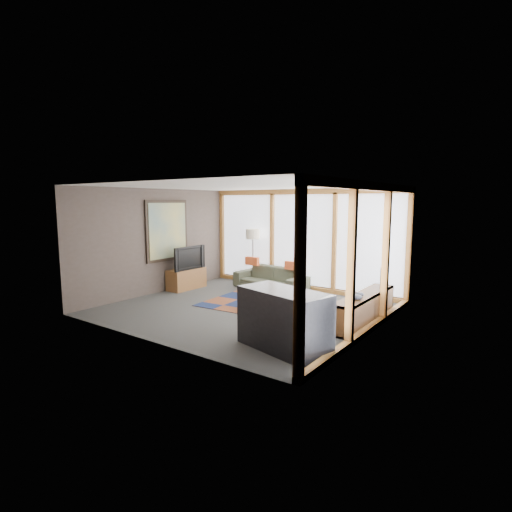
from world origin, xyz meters
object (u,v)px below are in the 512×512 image
Objects in this scene: sofa at (271,278)px; floor_lamp at (253,257)px; coffee_table at (274,300)px; bookshelf at (364,309)px; television at (187,258)px; tv_console at (187,279)px; bar_counter at (284,320)px.

floor_lamp reaches higher than sofa.
coffee_table is 1.91m from bookshelf.
television is (-4.82, 0.14, 0.56)m from bookshelf.
coffee_table is 1.13× the size of tv_console.
tv_console is at bearing 167.25° from bar_counter.
coffee_table is at bearing -7.63° from tv_console.
bookshelf is at bearing -19.90° from sofa.
coffee_table is 0.82× the size of bar_counter.
tv_console reaches higher than coffee_table.
sofa reaches higher than coffee_table.
floor_lamp is at bearing -33.53° from television.
bar_counter is (3.29, -3.70, -0.30)m from floor_lamp.
bar_counter is at bearing -48.39° from floor_lamp.
floor_lamp is at bearing 53.84° from tv_console.
bookshelf is 4.90m from tv_console.
floor_lamp is 4.96m from bar_counter.
tv_console is 4.91m from bar_counter.
tv_console is at bearing -140.65° from sofa.
television is at bearing -29.11° from tv_console.
coffee_table is at bearing 141.17° from bar_counter.
coffee_table is 2.29m from bar_counter.
bar_counter reaches higher than tv_console.
bar_counter is at bearing -117.25° from television.
floor_lamp reaches higher than tv_console.
tv_console is at bearing 60.52° from television.
floor_lamp reaches higher than bar_counter.
floor_lamp is 2.75m from coffee_table.
bar_counter is (2.54, -3.47, 0.17)m from sofa.
bookshelf is at bearing -2.15° from tv_console.
sofa reaches higher than bookshelf.
sofa is at bearing -17.60° from floor_lamp.
floor_lamp is at bearing 167.48° from sofa.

